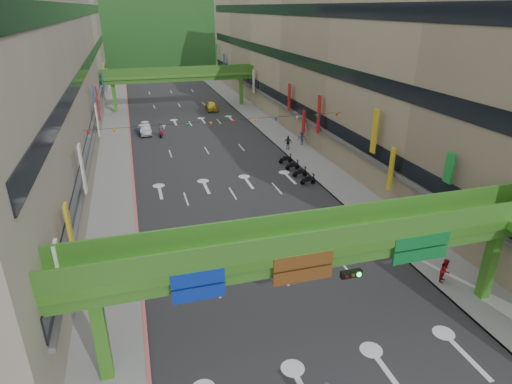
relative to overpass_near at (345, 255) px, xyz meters
name	(u,v)px	position (x,y,z in m)	size (l,w,h in m)	color
road_slab	(194,130)	(-0.93, 44.62, -5.20)	(18.00, 140.00, 0.02)	#28282B
sidewalk_left	(116,136)	(-11.93, 44.62, -5.13)	(4.00, 140.00, 0.15)	gray
sidewalk_right	(266,124)	(10.07, 44.62, -5.13)	(4.00, 140.00, 0.15)	gray
curb_left	(130,134)	(-10.03, 44.62, -5.12)	(0.20, 140.00, 0.18)	#CC5959
curb_right	(254,125)	(8.17, 44.62, -5.12)	(0.20, 140.00, 0.18)	gray
building_row_left	(40,68)	(-19.86, 44.62, 4.25)	(12.80, 95.00, 19.00)	#9E937F
building_row_right	(318,59)	(18.00, 44.62, 4.25)	(12.80, 95.00, 19.00)	gray
overpass_near	(345,255)	(0.00, 0.00, 0.00)	(28.00, 12.27, 7.10)	#4C9E2D
overpass_far	(179,77)	(-0.93, 59.62, 0.20)	(28.00, 2.20, 7.10)	#4C9E2D
hill_left	(107,56)	(-15.93, 154.62, -5.21)	(168.00, 140.00, 112.00)	#1C4419
hill_right	(206,49)	(24.07, 174.62, -5.21)	(208.00, 176.00, 128.00)	#1C4419
bunting_string	(222,123)	(-0.93, 24.62, 0.75)	(26.00, 0.36, 0.47)	black
scooter_rider_mid	(238,235)	(-2.82, 10.85, -4.19)	(0.84, 1.60, 1.98)	black
scooter_rider_left	(224,262)	(-4.60, 7.67, -4.27)	(0.94, 1.60, 1.89)	#9B9CA3
scooter_rider_far	(161,129)	(-5.87, 42.34, -4.09)	(0.97, 1.60, 2.18)	maroon
parked_scooter_row	(296,169)	(6.94, 24.05, -4.68)	(1.60, 7.21, 1.08)	black
car_silver	(145,129)	(-7.93, 44.46, -4.49)	(1.51, 4.34, 1.43)	silver
car_yellow	(211,106)	(3.97, 56.82, -4.44)	(1.82, 4.52, 1.54)	yellow
pedestrian_red	(445,272)	(8.87, 2.62, -4.39)	(0.79, 0.62, 1.63)	maroon
pedestrian_dark	(288,144)	(8.87, 31.89, -4.34)	(1.01, 0.42, 1.72)	#222229
pedestrian_blue	(302,139)	(11.27, 33.17, -4.31)	(0.83, 0.54, 1.79)	#2C344C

